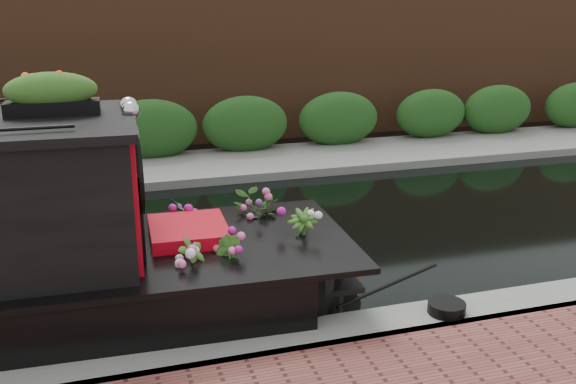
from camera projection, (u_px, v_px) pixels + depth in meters
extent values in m
plane|color=black|center=(189.00, 247.00, 9.42)|extent=(80.00, 80.00, 0.00)
cube|color=gray|center=(239.00, 366.00, 6.41)|extent=(40.00, 0.60, 0.50)
cube|color=slate|center=(158.00, 174.00, 13.26)|extent=(40.00, 2.40, 0.34)
cube|color=#1C4517|center=(154.00, 163.00, 14.08)|extent=(40.00, 1.10, 2.80)
cube|color=#58331D|center=(145.00, 143.00, 16.00)|extent=(40.00, 1.00, 8.00)
cube|color=red|center=(134.00, 186.00, 7.02)|extent=(0.15, 1.90, 1.47)
cube|color=red|center=(189.00, 247.00, 7.41)|extent=(0.91, 1.01, 0.54)
sphere|color=silver|center=(131.00, 110.00, 6.63)|extent=(0.20, 0.20, 0.20)
sphere|color=silver|center=(129.00, 106.00, 6.91)|extent=(0.20, 0.20, 0.20)
cube|color=black|center=(53.00, 108.00, 6.54)|extent=(0.94, 0.33, 0.15)
ellipsoid|color=#FC571C|center=(51.00, 88.00, 6.48)|extent=(1.02, 0.32, 0.26)
imported|color=#386822|center=(193.00, 267.00, 6.74)|extent=(0.41, 0.39, 0.64)
imported|color=#386822|center=(228.00, 265.00, 6.83)|extent=(0.36, 0.40, 0.61)
imported|color=#386822|center=(259.00, 217.00, 8.19)|extent=(0.63, 0.55, 0.67)
imported|color=#386822|center=(302.00, 238.00, 7.47)|extent=(0.54, 0.54, 0.69)
imported|color=#386822|center=(182.00, 222.00, 8.06)|extent=(0.24, 0.35, 0.65)
cylinder|color=brown|center=(342.00, 272.00, 8.11)|extent=(0.39, 0.41, 0.39)
cylinder|color=black|center=(447.00, 308.00, 6.93)|extent=(0.41, 0.41, 0.12)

